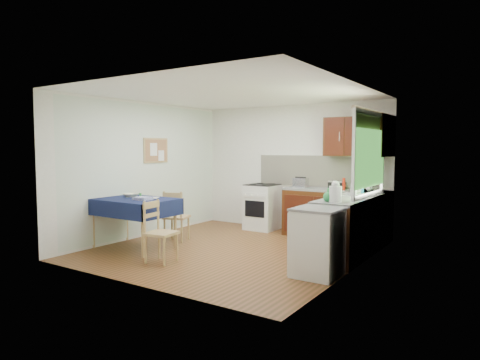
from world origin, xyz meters
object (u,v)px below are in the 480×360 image
Objects in this scene: sandwich_press at (337,185)px; chair_near at (159,230)px; dining_table at (134,205)px; chair_far at (176,215)px; dish_rack at (356,194)px; kettle at (336,193)px; toaster at (301,183)px.

chair_near is at bearing -132.61° from sandwich_press.
sandwich_press reaches higher than dining_table.
chair_far is at bearing -156.45° from sandwich_press.
chair_far is 2.25× the size of dish_rack.
sandwich_press is 0.90× the size of kettle.
sandwich_press is at bearing 109.91° from kettle.
dining_table is 3.61m from sandwich_press.
chair_near is at bearing -114.22° from dish_rack.
dining_table is at bearing -165.62° from kettle.
chair_near is 2.57m from kettle.
chair_near is 3.12m from dish_rack.
dining_table is 5.10× the size of sandwich_press.
dining_table is at bearing 59.39° from chair_near.
toaster is at bearing -24.15° from chair_near.
chair_near is at bearing -151.39° from kettle.
kettle is (3.14, 0.81, 0.31)m from dining_table.
chair_far reaches higher than dining_table.
dining_table is at bearing -149.03° from sandwich_press.
toaster is (1.58, 1.76, 0.52)m from chair_far.
toaster is 1.50m from dish_rack.
dining_table is 3.60m from dish_rack.
chair_near is at bearing -88.64° from toaster.
toaster is at bearing -150.79° from chair_far.
chair_near is at bearing 102.94° from chair_far.
toaster reaches higher than dining_table.
toaster is at bearing 170.13° from sandwich_press.
dining_table is at bearing 55.31° from chair_far.
kettle is (2.92, 0.04, 0.56)m from chair_far.
kettle is at bearing -5.32° from dining_table.
sandwich_press is (1.55, 2.99, 0.50)m from chair_near.
kettle is at bearing 161.82° from chair_far.
chair_far is at bearing -139.99° from dish_rack.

